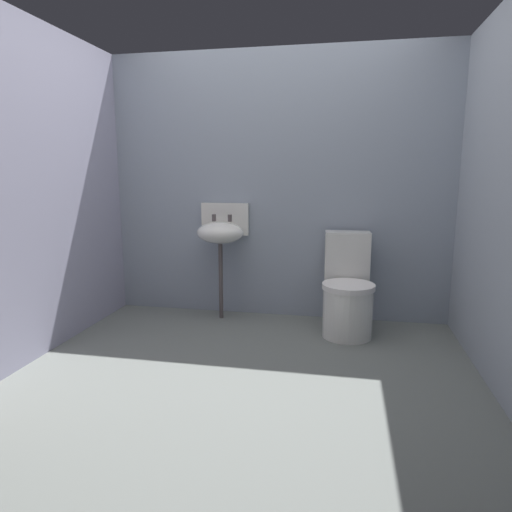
# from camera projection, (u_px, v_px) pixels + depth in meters

# --- Properties ---
(ground_plane) EXTENTS (3.31, 2.83, 0.08)m
(ground_plane) POSITION_uv_depth(u_px,v_px,m) (247.00, 378.00, 2.90)
(ground_plane) COLOR slate
(wall_back) EXTENTS (3.31, 0.10, 2.26)m
(wall_back) POSITION_uv_depth(u_px,v_px,m) (278.00, 187.00, 3.90)
(wall_back) COLOR #8E98A8
(wall_back) RESTS_ON ground
(wall_left) EXTENTS (0.10, 2.63, 2.26)m
(wall_left) POSITION_uv_depth(u_px,v_px,m) (32.00, 191.00, 3.07)
(wall_left) COLOR #9392AB
(wall_left) RESTS_ON ground
(toilet_near_wall) EXTENTS (0.42, 0.61, 0.78)m
(toilet_near_wall) POSITION_uv_depth(u_px,v_px,m) (347.00, 293.00, 3.55)
(toilet_near_wall) COLOR white
(toilet_near_wall) RESTS_ON ground
(sink) EXTENTS (0.42, 0.35, 0.99)m
(sink) POSITION_uv_depth(u_px,v_px,m) (221.00, 232.00, 3.85)
(sink) COLOR #504848
(sink) RESTS_ON ground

